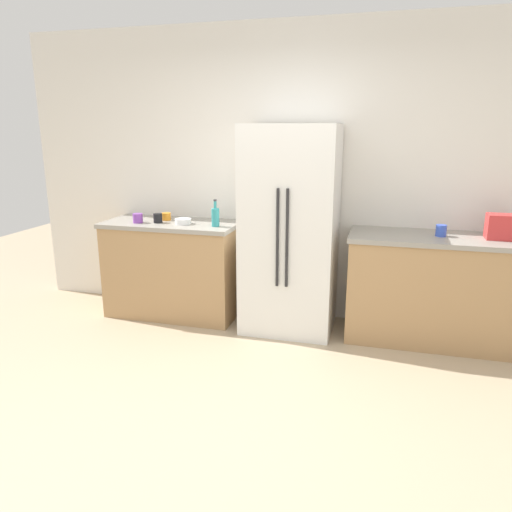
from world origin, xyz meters
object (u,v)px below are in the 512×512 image
object	(u,v)px
cup_a	(138,218)
cup_d	(158,218)
bowl_a	(183,221)
cup_c	(441,231)
refrigerator	(290,230)
cup_b	(166,216)
toaster	(503,227)
bottle_a	(215,217)

from	to	relation	value
cup_a	cup_d	distance (m)	0.19
bowl_a	cup_c	bearing A→B (deg)	1.75
refrigerator	cup_d	xyz separation A→B (m)	(-1.26, -0.03, 0.06)
cup_b	cup_c	bearing A→B (deg)	-1.63
toaster	cup_a	xyz separation A→B (m)	(-3.16, -0.13, -0.06)
refrigerator	toaster	world-z (taller)	refrigerator
refrigerator	cup_d	bearing A→B (deg)	-178.51
refrigerator	cup_b	bearing A→B (deg)	174.98
cup_b	cup_d	xyz separation A→B (m)	(-0.02, -0.14, 0.01)
refrigerator	bottle_a	size ratio (longest dim) A/B	7.41
bottle_a	cup_c	bearing A→B (deg)	2.91
refrigerator	bowl_a	distance (m)	1.01
refrigerator	cup_c	distance (m)	1.26
cup_a	cup_d	world-z (taller)	same
toaster	cup_c	world-z (taller)	toaster
cup_a	bowl_a	distance (m)	0.44
cup_c	bottle_a	bearing A→B (deg)	-177.09
bottle_a	refrigerator	bearing A→B (deg)	5.05
cup_d	refrigerator	bearing A→B (deg)	1.49
refrigerator	toaster	size ratio (longest dim) A/B	7.41
cup_a	cup_b	bearing A→B (deg)	44.02
cup_d	bowl_a	distance (m)	0.26
toaster	bottle_a	distance (m)	2.40
cup_a	cup_b	size ratio (longest dim) A/B	1.04
bottle_a	cup_b	size ratio (longest dim) A/B	2.75
cup_a	toaster	bearing A→B (deg)	2.37
cup_b	toaster	bearing A→B (deg)	-1.20
cup_a	cup_b	world-z (taller)	cup_a
bottle_a	cup_d	xyz separation A→B (m)	(-0.59, 0.03, -0.05)
cup_a	bowl_a	bearing A→B (deg)	6.86
cup_a	cup_d	xyz separation A→B (m)	(0.18, 0.05, 0.00)
bowl_a	cup_d	bearing A→B (deg)	-179.51
bowl_a	bottle_a	bearing A→B (deg)	-5.05
bottle_a	toaster	bearing A→B (deg)	2.57
toaster	cup_d	world-z (taller)	toaster
cup_b	cup_c	world-z (taller)	cup_c
bottle_a	cup_d	bearing A→B (deg)	177.35
bottle_a	cup_a	size ratio (longest dim) A/B	2.65
bowl_a	cup_b	bearing A→B (deg)	149.40
refrigerator	bottle_a	bearing A→B (deg)	-174.95
cup_d	bowl_a	world-z (taller)	cup_d
cup_a	cup_d	bearing A→B (deg)	15.46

